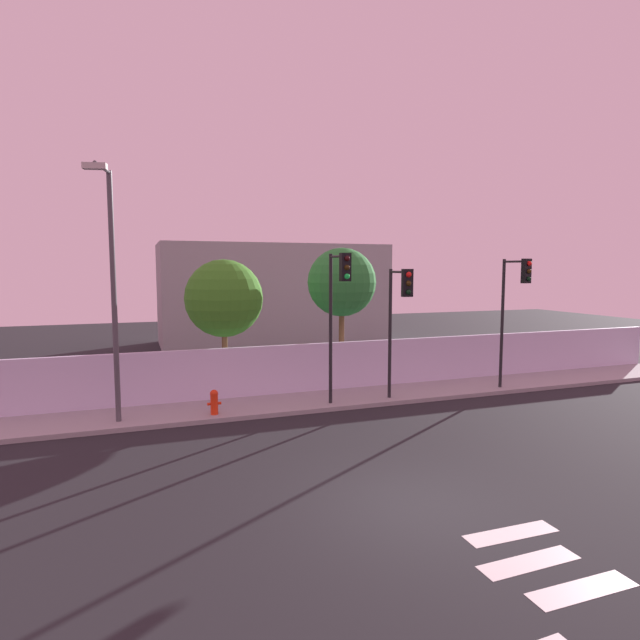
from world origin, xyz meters
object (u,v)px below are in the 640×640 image
traffic_light_left (399,305)px  fire_hydrant (214,401)px  traffic_light_center (338,297)px  traffic_light_right (515,295)px  street_lamp_curbside (112,279)px  roadside_tree_midleft (342,283)px  roadside_tree_leftmost (224,299)px

traffic_light_left → fire_hydrant: traffic_light_left is taller
traffic_light_center → traffic_light_right: bearing=0.1°
traffic_light_left → traffic_light_right: bearing=3.4°
street_lamp_curbside → fire_hydrant: bearing=-1.2°
traffic_light_right → street_lamp_curbside: bearing=177.8°
traffic_light_center → roadside_tree_midleft: size_ratio=0.91×
roadside_tree_midleft → traffic_light_left: bearing=-84.2°
traffic_light_center → street_lamp_curbside: bearing=175.4°
street_lamp_curbside → fire_hydrant: 4.84m
roadside_tree_leftmost → fire_hydrant: bearing=-105.4°
roadside_tree_midleft → traffic_light_center: bearing=-113.9°
roadside_tree_leftmost → roadside_tree_midleft: (4.81, 0.00, 0.56)m
roadside_tree_leftmost → roadside_tree_midleft: 4.84m
roadside_tree_midleft → street_lamp_curbside: bearing=-159.3°
traffic_light_left → traffic_light_right: 5.07m
traffic_light_left → traffic_light_right: traffic_light_right is taller
traffic_light_right → roadside_tree_leftmost: (-10.27, 3.80, -0.12)m
street_lamp_curbside → roadside_tree_midleft: (8.60, 3.25, -0.27)m
traffic_light_left → roadside_tree_leftmost: roadside_tree_leftmost is taller
street_lamp_curbside → traffic_light_left: bearing=-5.4°
traffic_light_right → street_lamp_curbside: street_lamp_curbside is taller
street_lamp_curbside → roadside_tree_midleft: 9.20m
street_lamp_curbside → roadside_tree_midleft: street_lamp_curbside is taller
traffic_light_left → fire_hydrant: size_ratio=5.79×
traffic_light_center → traffic_light_right: traffic_light_center is taller
traffic_light_left → traffic_light_right: size_ratio=0.92×
roadside_tree_midleft → roadside_tree_leftmost: bearing=-180.0°
traffic_light_right → roadside_tree_midleft: (-5.47, 3.80, 0.43)m
traffic_light_center → traffic_light_right: 7.16m
traffic_light_center → fire_hydrant: traffic_light_center is taller
traffic_light_left → traffic_light_center: traffic_light_center is taller
roadside_tree_leftmost → traffic_light_center: bearing=-50.7°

